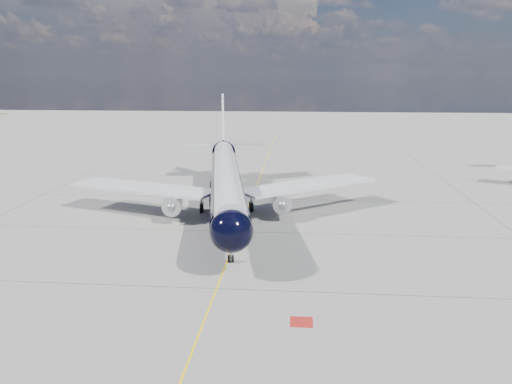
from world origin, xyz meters
TOP-DOWN VIEW (x-y plane):
  - ground at (0.00, 30.00)m, footprint 320.00×320.00m
  - taxiway_centerline at (0.00, 25.00)m, footprint 0.16×160.00m
  - red_marking at (6.80, -10.00)m, footprint 1.60×1.60m
  - main_airliner at (-2.49, 18.08)m, footprint 38.80×47.68m

SIDE VIEW (x-z plane):
  - ground at x=0.00m, z-range 0.00..0.00m
  - taxiway_centerline at x=0.00m, z-range 0.00..0.01m
  - red_marking at x=6.80m, z-range 0.00..0.01m
  - main_airliner at x=-2.49m, z-range -2.62..11.20m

